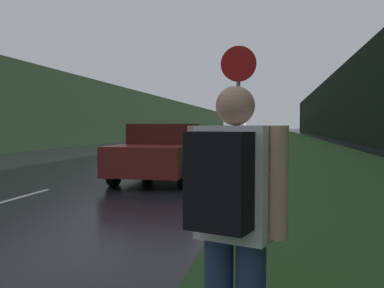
{
  "coord_description": "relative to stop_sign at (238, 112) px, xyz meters",
  "views": [
    {
      "loc": [
        5.27,
        0.56,
        1.5
      ],
      "look_at": [
        2.39,
        14.79,
        0.87
      ],
      "focal_mm": 38.0,
      "sensor_mm": 36.0,
      "label": 1
    }
  ],
  "objects": [
    {
      "name": "delivery_truck",
      "position": [
        -6.84,
        84.36,
        -0.04
      ],
      "size": [
        2.37,
        7.93,
        3.25
      ],
      "color": "gray",
      "rests_on": "ground_plane"
    },
    {
      "name": "lane_stripe_d",
      "position": [
        -4.63,
        13.93,
        -1.77
      ],
      "size": [
        0.12,
        3.0,
        0.01
      ],
      "primitive_type": "cube",
      "color": "silver",
      "rests_on": "ground_plane"
    },
    {
      "name": "lane_stripe_e",
      "position": [
        -4.63,
        20.93,
        -1.77
      ],
      "size": [
        0.12,
        3.0,
        0.01
      ],
      "primitive_type": "cube",
      "color": "silver",
      "rests_on": "ground_plane"
    },
    {
      "name": "treeline_near_side",
      "position": [
        8.78,
        42.11,
        2.31
      ],
      "size": [
        2.0,
        140.0,
        8.16
      ],
      "primitive_type": "cube",
      "color": "black",
      "rests_on": "ground_plane"
    },
    {
      "name": "stop_sign",
      "position": [
        0.0,
        0.0,
        0.0
      ],
      "size": [
        0.64,
        0.07,
        2.94
      ],
      "color": "slate",
      "rests_on": "ground_plane"
    },
    {
      "name": "lane_stripe_b",
      "position": [
        -4.63,
        -0.07,
        -1.77
      ],
      "size": [
        0.12,
        3.0,
        0.01
      ],
      "primitive_type": "cube",
      "color": "silver",
      "rests_on": "ground_plane"
    },
    {
      "name": "treeline_far_side",
      "position": [
        -15.04,
        42.11,
        0.94
      ],
      "size": [
        2.0,
        140.0,
        5.42
      ],
      "primitive_type": "cube",
      "color": "black",
      "rests_on": "ground_plane"
    },
    {
      "name": "lane_stripe_f",
      "position": [
        -4.63,
        27.93,
        -1.77
      ],
      "size": [
        0.12,
        3.0,
        0.01
      ],
      "primitive_type": "cube",
      "color": "silver",
      "rests_on": "ground_plane"
    },
    {
      "name": "car_passing_near",
      "position": [
        -2.43,
        3.75,
        -0.99
      ],
      "size": [
        2.01,
        4.54,
        1.57
      ],
      "rotation": [
        0.0,
        0.0,
        3.14
      ],
      "color": "maroon",
      "rests_on": "ground_plane"
    },
    {
      "name": "lane_stripe_c",
      "position": [
        -4.63,
        6.93,
        -1.77
      ],
      "size": [
        0.12,
        3.0,
        0.01
      ],
      "primitive_type": "cube",
      "color": "silver",
      "rests_on": "ground_plane"
    },
    {
      "name": "hitchhiker_with_backpack",
      "position": [
        0.41,
        -5.13,
        -0.78
      ],
      "size": [
        0.57,
        0.5,
        1.72
      ],
      "rotation": [
        0.0,
        0.0,
        -0.32
      ],
      "color": "navy",
      "rests_on": "ground_plane"
    },
    {
      "name": "grass_verge",
      "position": [
        2.78,
        32.11,
        -1.76
      ],
      "size": [
        6.0,
        240.0,
        0.02
      ],
      "primitive_type": "cube",
      "color": "#26471E",
      "rests_on": "ground_plane"
    }
  ]
}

